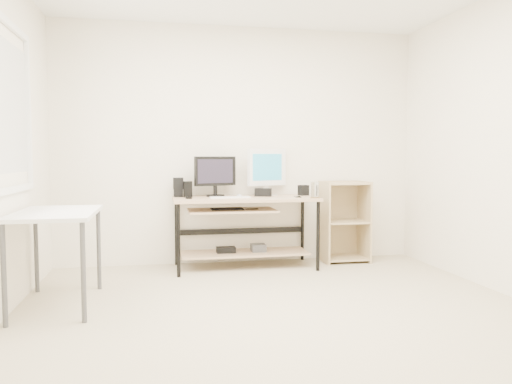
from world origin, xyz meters
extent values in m
cube|color=#C0B293|center=(0.00, 0.00, -0.01)|extent=(4.00, 4.00, 0.01)
cube|color=white|center=(0.00, 2.00, 1.30)|extent=(4.00, 0.01, 2.60)
cube|color=white|center=(0.00, -2.00, 1.30)|extent=(4.00, 0.01, 2.60)
cube|color=white|center=(-1.98, 0.60, 1.55)|extent=(0.01, 1.00, 1.20)
cube|color=tan|center=(0.00, 1.66, 0.73)|extent=(1.50, 0.65, 0.03)
cube|color=tan|center=(-0.15, 1.60, 0.62)|extent=(0.90, 0.49, 0.02)
cube|color=tan|center=(0.00, 1.71, 0.15)|extent=(1.35, 0.46, 0.02)
cube|color=black|center=(-0.20, 1.60, 0.64)|extent=(0.33, 0.22, 0.01)
cylinder|color=black|center=(0.05, 1.55, 0.64)|extent=(0.14, 0.01, 0.01)
cube|color=#434345|center=(0.15, 1.71, 0.20)|extent=(0.15, 0.15, 0.08)
cube|color=black|center=(-0.20, 1.71, 0.19)|extent=(0.20, 0.12, 0.06)
cylinder|color=black|center=(-0.71, 1.37, 0.36)|extent=(0.04, 0.04, 0.72)
cylinder|color=black|center=(-0.71, 1.94, 0.36)|extent=(0.04, 0.04, 0.72)
cylinder|color=black|center=(0.71, 1.37, 0.36)|extent=(0.04, 0.04, 0.72)
cylinder|color=black|center=(0.71, 1.94, 0.36)|extent=(0.04, 0.04, 0.72)
cube|color=white|center=(-1.68, 0.60, 0.73)|extent=(0.60, 1.00, 0.03)
cylinder|color=#434345|center=(-1.94, 0.14, 0.36)|extent=(0.04, 0.04, 0.72)
cylinder|color=#434345|center=(-1.94, 1.06, 0.36)|extent=(0.04, 0.04, 0.72)
cylinder|color=#434345|center=(-1.42, 0.14, 0.36)|extent=(0.04, 0.04, 0.72)
cylinder|color=#434345|center=(-1.42, 1.06, 0.36)|extent=(0.04, 0.04, 0.72)
cube|color=tan|center=(0.91, 1.78, 0.45)|extent=(0.02, 0.40, 0.90)
cube|color=tan|center=(1.39, 1.78, 0.45)|extent=(0.02, 0.40, 0.90)
cube|color=tan|center=(1.15, 1.97, 0.45)|extent=(0.50, 0.02, 0.90)
cube|color=tan|center=(1.15, 1.78, 0.04)|extent=(0.46, 0.38, 0.02)
cube|color=tan|center=(1.15, 1.78, 0.45)|extent=(0.46, 0.38, 0.02)
cube|color=tan|center=(1.15, 1.78, 0.88)|extent=(0.46, 0.38, 0.02)
cylinder|color=black|center=(-0.30, 1.82, 0.76)|extent=(0.19, 0.19, 0.02)
cylinder|color=black|center=(-0.30, 1.82, 0.82)|extent=(0.04, 0.04, 0.10)
cube|color=black|center=(-0.30, 1.82, 1.02)|extent=(0.46, 0.20, 0.31)
cube|color=black|center=(-0.30, 1.79, 1.02)|extent=(0.38, 0.14, 0.25)
cube|color=silver|center=(0.28, 1.86, 0.76)|extent=(0.17, 0.15, 0.01)
cylinder|color=silver|center=(0.28, 1.86, 0.81)|extent=(0.04, 0.04, 0.10)
cube|color=white|center=(0.28, 1.86, 1.06)|extent=(0.46, 0.23, 0.40)
cube|color=teal|center=(0.28, 1.83, 1.06)|extent=(0.38, 0.16, 0.32)
cube|color=white|center=(-0.17, 1.60, 0.76)|extent=(0.42, 0.13, 0.01)
ellipsoid|color=#BABAC0|center=(-0.06, 1.66, 0.77)|extent=(0.06, 0.10, 0.03)
cube|color=black|center=(0.21, 1.74, 0.79)|extent=(0.19, 0.14, 0.09)
cube|color=black|center=(-0.69, 1.85, 0.79)|extent=(0.10, 0.10, 0.08)
cube|color=black|center=(-0.69, 1.85, 0.89)|extent=(0.11, 0.11, 0.12)
cube|color=black|center=(0.68, 1.80, 0.81)|extent=(0.12, 0.12, 0.11)
cube|color=black|center=(-0.59, 1.77, 0.83)|extent=(0.09, 0.07, 0.17)
cylinder|color=black|center=(-0.59, 1.57, 0.76)|extent=(0.08, 0.08, 0.03)
cube|color=black|center=(0.55, 1.57, 0.75)|extent=(0.07, 0.11, 0.01)
cylinder|color=#9D7B47|center=(0.69, 1.42, 0.75)|extent=(0.11, 0.11, 0.01)
cylinder|color=white|center=(0.69, 1.42, 0.84)|extent=(0.09, 0.09, 0.16)
camera|label=1|loc=(-0.89, -3.49, 1.17)|focal=35.00mm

